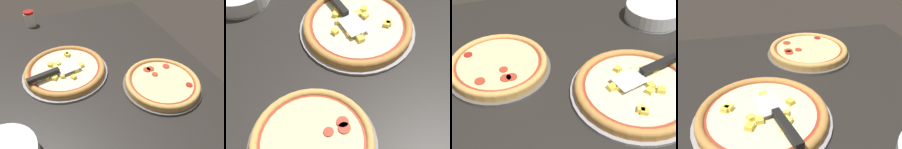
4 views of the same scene
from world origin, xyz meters
The scene contains 6 objects.
ground_plane centered at (0.00, 0.00, -1.80)cm, with size 141.69×109.51×3.60cm, color black.
pizza_pan_front centered at (-3.99, -10.95, 0.50)cm, with size 39.68×39.68×1.00cm, color #939399.
pizza_front centered at (-3.99, -10.95, 2.44)cm, with size 37.30×37.30×3.55cm.
pizza_pan_back centered at (20.02, 26.83, 0.50)cm, with size 34.40×34.40×1.00cm, color #565451.
pizza_back centered at (20.00, 26.84, 2.58)cm, with size 32.34×32.34×3.09cm.
serving_spatula centered at (0.31, -18.69, 5.37)cm, with size 10.28×24.30×2.00cm.
Camera 4 is at (-8.73, -68.91, 50.02)cm, focal length 42.00 mm.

